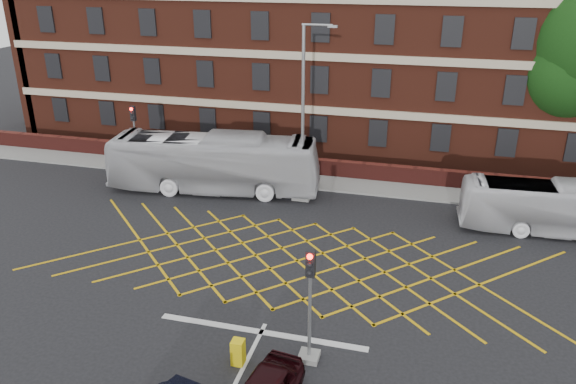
% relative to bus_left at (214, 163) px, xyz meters
% --- Properties ---
extents(ground, '(120.00, 120.00, 0.00)m').
position_rel_bus_left_xyz_m(ground, '(6.81, -9.01, -1.72)').
color(ground, black).
rests_on(ground, ground).
extents(victorian_building, '(51.00, 12.17, 20.40)m').
position_rel_bus_left_xyz_m(victorian_building, '(7.06, 12.98, 6.11)').
color(victorian_building, '#522015').
rests_on(victorian_building, ground).
extents(boundary_wall, '(56.00, 0.50, 1.10)m').
position_rel_bus_left_xyz_m(boundary_wall, '(6.81, 3.99, -1.17)').
color(boundary_wall, '#4D1914').
rests_on(boundary_wall, ground).
extents(far_pavement, '(60.00, 3.00, 0.12)m').
position_rel_bus_left_xyz_m(far_pavement, '(6.81, 2.99, -1.66)').
color(far_pavement, slate).
rests_on(far_pavement, ground).
extents(box_junction_hatching, '(8.22, 8.22, 0.02)m').
position_rel_bus_left_xyz_m(box_junction_hatching, '(6.81, -7.01, -1.71)').
color(box_junction_hatching, '#CC990C').
rests_on(box_junction_hatching, ground).
extents(stop_line, '(8.00, 0.30, 0.02)m').
position_rel_bus_left_xyz_m(stop_line, '(6.81, -12.51, -1.71)').
color(stop_line, silver).
rests_on(stop_line, ground).
extents(bus_left, '(12.62, 4.41, 3.44)m').
position_rel_bus_left_xyz_m(bus_left, '(0.00, 0.00, 0.00)').
color(bus_left, '#BABABE').
rests_on(bus_left, ground).
extents(bus_right, '(9.70, 2.81, 2.67)m').
position_rel_bus_left_xyz_m(bus_right, '(18.76, -0.82, -0.39)').
color(bus_right, silver).
rests_on(bus_right, ground).
extents(traffic_light_near, '(0.70, 0.70, 4.27)m').
position_rel_bus_left_xyz_m(traffic_light_near, '(8.86, -13.52, 0.04)').
color(traffic_light_near, slate).
rests_on(traffic_light_near, ground).
extents(traffic_light_far, '(0.70, 0.70, 4.27)m').
position_rel_bus_left_xyz_m(traffic_light_far, '(-6.10, 1.89, 0.04)').
color(traffic_light_far, slate).
rests_on(traffic_light_far, ground).
extents(street_lamp, '(2.25, 1.00, 9.77)m').
position_rel_bus_left_xyz_m(street_lamp, '(5.40, 0.10, 1.71)').
color(street_lamp, slate).
rests_on(street_lamp, ground).
extents(direction_signs, '(1.10, 0.16, 2.20)m').
position_rel_bus_left_xyz_m(direction_signs, '(-6.87, 2.34, -0.34)').
color(direction_signs, gray).
rests_on(direction_signs, ground).
extents(utility_cabinet, '(0.42, 0.42, 0.94)m').
position_rel_bus_left_xyz_m(utility_cabinet, '(6.57, -14.37, -1.25)').
color(utility_cabinet, yellow).
rests_on(utility_cabinet, ground).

